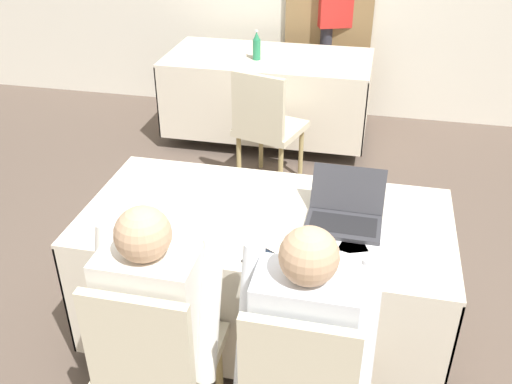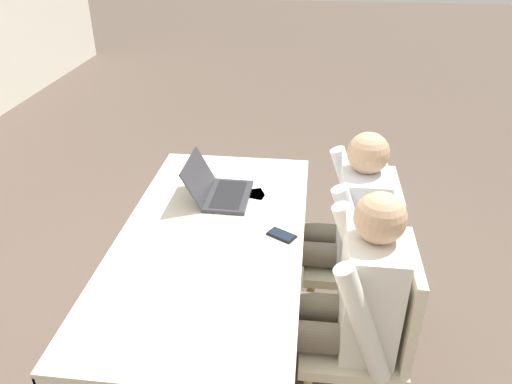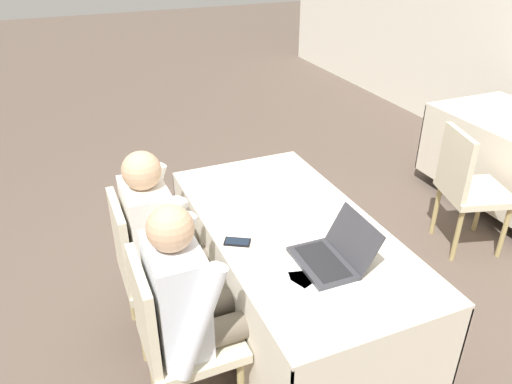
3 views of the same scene
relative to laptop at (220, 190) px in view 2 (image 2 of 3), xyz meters
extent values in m
plane|color=brown|center=(-0.36, -0.02, -0.79)|extent=(24.00, 24.00, 0.00)
cube|color=beige|center=(-0.36, -0.02, -0.05)|extent=(1.72, 0.87, 0.02)
cube|color=beige|center=(-0.36, -0.45, -0.37)|extent=(1.72, 0.01, 0.62)
cube|color=beige|center=(-0.36, 0.41, -0.37)|extent=(1.72, 0.01, 0.62)
cube|color=beige|center=(0.49, -0.02, -0.37)|extent=(0.01, 0.87, 0.62)
cylinder|color=#333333|center=(-0.36, -0.02, -0.74)|extent=(0.06, 0.06, 0.12)
cube|color=#333338|center=(0.00, -0.05, -0.03)|extent=(0.34, 0.23, 0.02)
cube|color=black|center=(0.00, -0.05, -0.02)|extent=(0.30, 0.16, 0.00)
cube|color=#333338|center=(0.00, 0.11, 0.07)|extent=(0.34, 0.11, 0.19)
cube|color=black|center=(0.00, 0.11, 0.07)|extent=(0.31, 0.09, 0.17)
cube|color=black|center=(-0.33, -0.35, -0.04)|extent=(0.13, 0.15, 0.01)
cube|color=#192333|center=(-0.33, -0.35, -0.03)|extent=(0.11, 0.13, 0.00)
cube|color=white|center=(-0.03, -0.11, -0.04)|extent=(0.30, 0.35, 0.00)
cube|color=white|center=(0.13, -0.11, -0.04)|extent=(0.28, 0.34, 0.00)
cylinder|color=tan|center=(-0.47, -0.51, -0.58)|extent=(0.04, 0.04, 0.43)
cylinder|color=tan|center=(-0.47, -0.86, -0.58)|extent=(0.04, 0.04, 0.43)
cube|color=beige|center=(-0.65, -0.69, -0.34)|extent=(0.44, 0.44, 0.05)
cube|color=beige|center=(-0.65, -0.89, -0.09)|extent=(0.40, 0.04, 0.45)
cylinder|color=tan|center=(0.10, -0.51, -0.58)|extent=(0.04, 0.04, 0.43)
cylinder|color=tan|center=(-0.25, -0.51, -0.58)|extent=(0.04, 0.04, 0.43)
cylinder|color=tan|center=(0.10, -0.86, -0.58)|extent=(0.04, 0.04, 0.43)
cylinder|color=tan|center=(-0.25, -0.86, -0.58)|extent=(0.04, 0.04, 0.43)
cube|color=beige|center=(-0.08, -0.69, -0.34)|extent=(0.44, 0.44, 0.05)
cube|color=beige|center=(-0.08, -0.89, -0.09)|extent=(0.40, 0.04, 0.45)
cylinder|color=#665B4C|center=(-0.56, -0.56, -0.25)|extent=(0.13, 0.42, 0.13)
cylinder|color=#665B4C|center=(-0.74, -0.56, -0.25)|extent=(0.13, 0.42, 0.13)
cylinder|color=#665B4C|center=(-0.56, -0.38, -0.56)|extent=(0.10, 0.10, 0.48)
cylinder|color=#665B4C|center=(-0.74, -0.38, -0.56)|extent=(0.10, 0.10, 0.48)
cube|color=silver|center=(-0.65, -0.74, -0.06)|extent=(0.36, 0.22, 0.52)
cylinder|color=silver|center=(-0.44, -0.70, -0.05)|extent=(0.08, 0.26, 0.54)
cylinder|color=silver|center=(-0.86, -0.70, -0.05)|extent=(0.08, 0.26, 0.54)
sphere|color=tan|center=(-0.65, -0.74, 0.29)|extent=(0.20, 0.20, 0.20)
cylinder|color=#665B4C|center=(0.01, -0.56, -0.25)|extent=(0.13, 0.42, 0.13)
cylinder|color=#665B4C|center=(-0.17, -0.56, -0.25)|extent=(0.13, 0.42, 0.13)
cylinder|color=#665B4C|center=(0.01, -0.38, -0.56)|extent=(0.10, 0.10, 0.48)
cylinder|color=#665B4C|center=(-0.17, -0.38, -0.56)|extent=(0.10, 0.10, 0.48)
cube|color=silver|center=(-0.08, -0.74, -0.06)|extent=(0.36, 0.22, 0.52)
cylinder|color=silver|center=(0.13, -0.70, -0.05)|extent=(0.08, 0.26, 0.54)
cylinder|color=silver|center=(-0.29, -0.70, -0.05)|extent=(0.08, 0.26, 0.54)
sphere|color=tan|center=(-0.08, -0.74, 0.29)|extent=(0.20, 0.20, 0.20)
camera|label=1|loc=(0.08, -2.22, 1.40)|focal=40.00mm
camera|label=2|loc=(-2.25, -0.46, 1.29)|focal=35.00mm
camera|label=3|loc=(1.62, -1.08, 1.40)|focal=35.00mm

